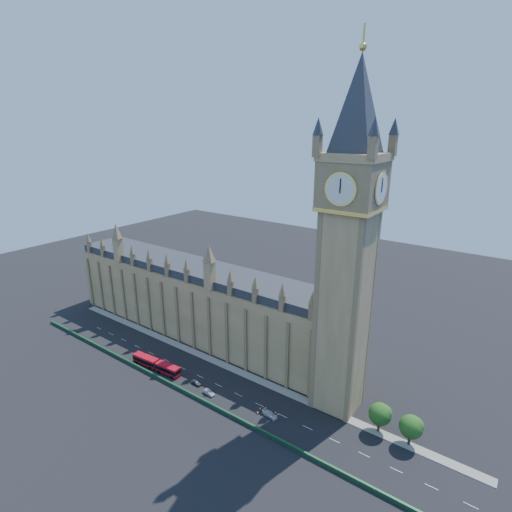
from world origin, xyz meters
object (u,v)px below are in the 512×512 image
Objects in this scene: red_bus at (156,365)px; car_grey at (196,383)px; car_white at (270,414)px; car_silver at (209,392)px.

red_bus is 16.87m from car_grey.
car_grey is 27.31m from car_white.
car_white is at bearing -82.94° from car_grey.
car_silver reaches higher than car_grey.
car_silver is 20.83m from car_white.
car_grey is 0.77× the size of car_white.
red_bus is at bearing 99.79° from car_grey.
car_white is (44.01, 3.23, -1.04)m from red_bus.
red_bus is at bearing 101.95° from car_white.
car_silver is (6.63, -1.31, 0.02)m from car_grey.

